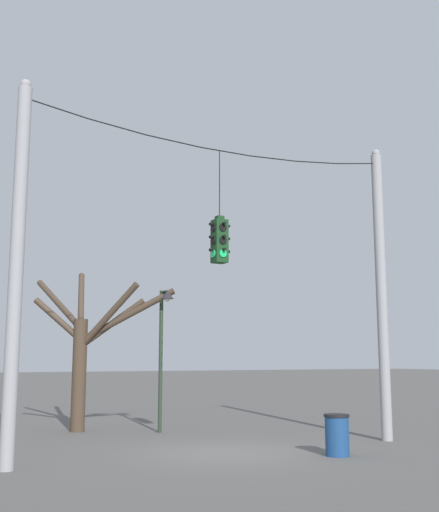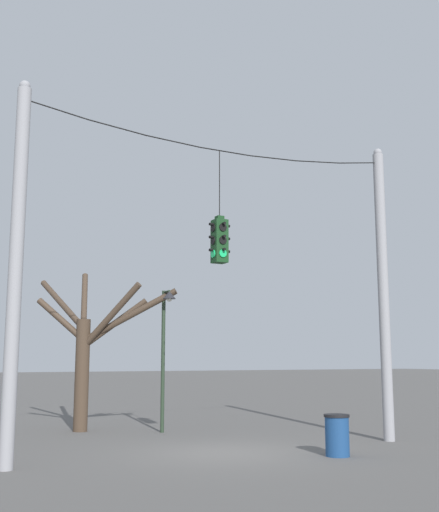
{
  "view_description": "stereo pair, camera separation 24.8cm",
  "coord_description": "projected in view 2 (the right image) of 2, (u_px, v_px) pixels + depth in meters",
  "views": [
    {
      "loc": [
        -7.74,
        -14.12,
        2.25
      ],
      "look_at": [
        -0.19,
        -0.12,
        4.81
      ],
      "focal_mm": 45.0,
      "sensor_mm": 36.0,
      "label": 1
    },
    {
      "loc": [
        -7.52,
        -14.24,
        2.25
      ],
      "look_at": [
        -0.19,
        -0.12,
        4.81
      ],
      "focal_mm": 45.0,
      "sensor_mm": 36.0,
      "label": 2
    }
  ],
  "objects": [
    {
      "name": "utility_pole_left",
      "position": [
        16.0,
        267.0,
        13.77
      ],
      "size": [
        0.31,
        0.31,
        8.45
      ],
      "color": "gray",
      "rests_on": "ground_plane"
    },
    {
      "name": "utility_pole_right",
      "position": [
        383.0,
        290.0,
        18.44
      ],
      "size": [
        0.31,
        0.31,
        8.45
      ],
      "color": "gray",
      "rests_on": "ground_plane"
    },
    {
      "name": "street_lamp",
      "position": [
        166.0,
        332.0,
        20.18
      ],
      "size": [
        0.41,
        0.71,
        4.41
      ],
      "color": "#233323",
      "rests_on": "ground_plane"
    },
    {
      "name": "ground_plane",
      "position": [
        224.0,
        453.0,
        15.54
      ],
      "size": [
        200.0,
        200.0,
        0.0
      ],
      "primitive_type": "plane",
      "color": "#565451"
    },
    {
      "name": "span_wire",
      "position": [
        226.0,
        146.0,
        16.66
      ],
      "size": [
        10.26,
        0.03,
        0.47
      ],
      "color": "black"
    },
    {
      "name": "traffic_light_near_left_pole",
      "position": [
        220.0,
        240.0,
        16.18
      ],
      "size": [
        0.58,
        0.58,
        2.93
      ],
      "color": "#143819"
    },
    {
      "name": "bare_tree",
      "position": [
        88.0,
        343.0,
        20.72
      ],
      "size": [
        3.93,
        4.72,
        5.32
      ],
      "color": "#423326",
      "rests_on": "ground_plane"
    },
    {
      "name": "trash_bin",
      "position": [
        337.0,
        435.0,
        15.06
      ],
      "size": [
        0.61,
        0.61,
        0.96
      ],
      "color": "navy",
      "rests_on": "ground_plane"
    }
  ]
}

